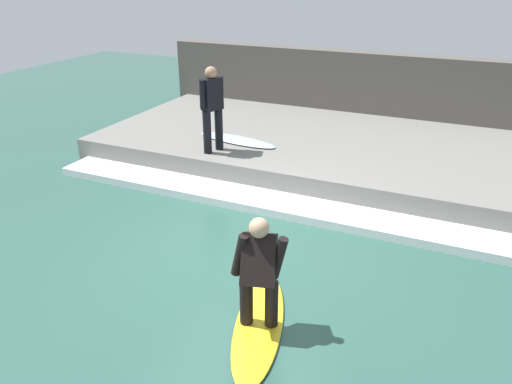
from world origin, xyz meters
TOP-DOWN VIEW (x-y plane):
  - ground_plane at (0.00, 0.00)m, footprint 28.00×28.00m
  - concrete_ledge at (4.13, 0.00)m, footprint 4.40×9.39m
  - back_wall at (6.58, 0.00)m, footprint 0.50×9.86m
  - wave_foam_crest at (1.56, 0.00)m, footprint 0.74×8.92m
  - surfboard_riding at (-1.39, -0.94)m, footprint 2.06×1.07m
  - surfer_riding at (-1.39, -0.94)m, footprint 0.54×0.62m
  - surfer_waiting_near at (2.47, 1.74)m, footprint 0.52×0.35m
  - surfboard_waiting_near at (3.19, 1.58)m, footprint 0.74×1.87m

SIDE VIEW (x-z plane):
  - ground_plane at x=0.00m, z-range 0.00..0.00m
  - surfboard_riding at x=-1.39m, z-range 0.00..0.06m
  - wave_foam_crest at x=1.56m, z-range 0.00..0.14m
  - concrete_ledge at x=4.13m, z-range 0.00..0.48m
  - surfboard_waiting_near at x=3.19m, z-range 0.48..0.54m
  - surfer_riding at x=-1.39m, z-range 0.13..1.48m
  - back_wall at x=6.58m, z-range 0.00..1.91m
  - surfer_waiting_near at x=2.47m, z-range 0.59..2.22m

